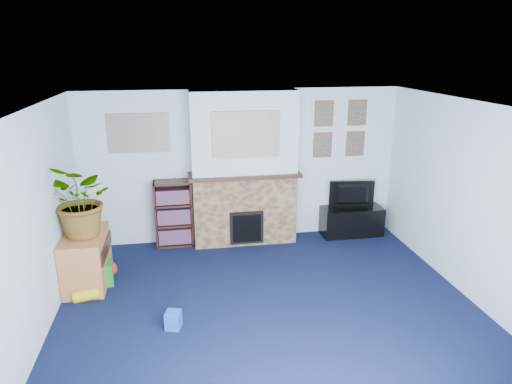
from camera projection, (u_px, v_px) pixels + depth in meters
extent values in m
cube|color=#0D1434|center=(270.00, 309.00, 5.45)|extent=(5.00, 4.50, 0.01)
cube|color=white|center=(272.00, 107.00, 4.73)|extent=(5.00, 4.50, 0.01)
cube|color=silver|center=(242.00, 166.00, 7.20)|extent=(5.00, 0.04, 2.40)
cube|color=silver|center=(340.00, 335.00, 2.98)|extent=(5.00, 0.04, 2.40)
cube|color=silver|center=(33.00, 230.00, 4.69)|extent=(0.04, 4.50, 2.40)
cube|color=silver|center=(474.00, 203.00, 5.49)|extent=(0.04, 4.50, 2.40)
cube|color=brown|center=(245.00, 209.00, 7.21)|extent=(1.60, 0.40, 1.10)
cube|color=brown|center=(244.00, 134.00, 6.85)|extent=(1.60, 0.40, 1.30)
cube|color=brown|center=(245.00, 175.00, 7.01)|extent=(1.72, 0.50, 0.05)
cube|color=brown|center=(247.00, 227.00, 7.09)|extent=(0.52, 0.08, 0.52)
cube|color=brown|center=(247.00, 228.00, 7.05)|extent=(0.44, 0.02, 0.44)
cube|color=gray|center=(246.00, 135.00, 6.64)|extent=(1.00, 0.03, 0.68)
cube|color=gray|center=(139.00, 133.00, 6.76)|extent=(0.90, 0.03, 0.58)
cube|color=brown|center=(324.00, 114.00, 7.15)|extent=(0.30, 0.03, 0.40)
cube|color=brown|center=(357.00, 113.00, 7.24)|extent=(0.30, 0.03, 0.40)
cube|color=brown|center=(323.00, 145.00, 7.30)|extent=(0.30, 0.03, 0.40)
cube|color=brown|center=(355.00, 144.00, 7.39)|extent=(0.30, 0.03, 0.40)
cube|color=black|center=(351.00, 222.00, 7.58)|extent=(1.00, 0.42, 0.47)
imported|color=black|center=(353.00, 195.00, 7.46)|extent=(0.75, 0.19, 0.43)
cube|color=#311B11|center=(174.00, 211.00, 7.21)|extent=(0.58, 0.02, 1.05)
cube|color=#311B11|center=(156.00, 215.00, 7.04)|extent=(0.03, 0.28, 1.05)
cube|color=#311B11|center=(192.00, 213.00, 7.13)|extent=(0.03, 0.28, 1.05)
cube|color=#311B11|center=(176.00, 244.00, 7.24)|extent=(0.56, 0.28, 0.03)
cube|color=#311B11|center=(174.00, 224.00, 7.14)|extent=(0.56, 0.28, 0.03)
cube|color=#311B11|center=(173.00, 204.00, 7.04)|extent=(0.56, 0.28, 0.03)
cube|color=#311B11|center=(172.00, 182.00, 6.93)|extent=(0.56, 0.28, 0.03)
cube|color=#311B11|center=(175.00, 235.00, 7.19)|extent=(0.50, 0.22, 0.24)
cube|color=#311B11|center=(174.00, 215.00, 7.09)|extent=(0.50, 0.22, 0.24)
cube|color=#311B11|center=(173.00, 196.00, 6.99)|extent=(0.50, 0.22, 0.22)
cube|color=#B76F3A|center=(87.00, 259.00, 5.95)|extent=(0.50, 0.91, 0.71)
imported|color=#26661E|center=(82.00, 200.00, 5.66)|extent=(1.14, 1.13, 0.96)
cube|color=gold|center=(238.00, 169.00, 6.95)|extent=(0.10, 0.06, 0.14)
cylinder|color=#B2BFC6|center=(263.00, 167.00, 7.01)|extent=(0.05, 0.05, 0.16)
sphere|color=gray|center=(213.00, 171.00, 6.89)|extent=(0.13, 0.13, 0.13)
cylinder|color=blue|center=(286.00, 168.00, 7.07)|extent=(0.06, 0.06, 0.12)
cube|color=#198C26|center=(98.00, 274.00, 6.01)|extent=(0.41, 0.34, 0.30)
sphere|color=red|center=(110.00, 270.00, 6.23)|extent=(0.21, 0.21, 0.21)
cube|color=blue|center=(173.00, 319.00, 5.07)|extent=(0.20, 0.20, 0.20)
cylinder|color=yellow|center=(87.00, 295.00, 5.64)|extent=(0.33, 0.15, 0.19)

